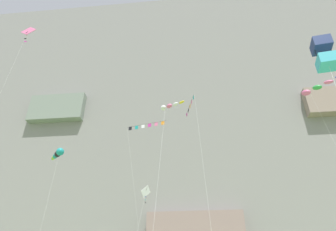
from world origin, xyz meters
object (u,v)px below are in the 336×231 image
object	(u,v)px
kite_diamond_mid_left	(26,36)
kite_windsock_front_field	(169,107)
kite_banner_high_center	(193,126)
kite_diamond_mid_center	(145,196)
kite_windsock_mid_right	(58,154)
kite_box_low_left	(324,54)
kite_windsock_high_right	(316,88)
kite_banner_low_center	(146,131)

from	to	relation	value
kite_diamond_mid_left	kite_windsock_front_field	bearing A→B (deg)	6.54
kite_banner_high_center	kite_diamond_mid_center	distance (m)	15.67
kite_windsock_mid_right	kite_box_low_left	bearing A→B (deg)	-43.20
kite_windsock_high_right	kite_diamond_mid_left	bearing A→B (deg)	-160.70
kite_box_low_left	kite_windsock_front_field	xyz separation A→B (m)	(-9.06, 12.98, 5.97)
kite_diamond_mid_center	kite_windsock_front_field	size ratio (longest dim) A/B	0.81
kite_windsock_mid_right	kite_banner_low_center	xyz separation A→B (m)	(10.96, 4.19, 5.11)
kite_banner_high_center	kite_windsock_mid_right	world-z (taller)	kite_windsock_mid_right
kite_windsock_mid_right	kite_diamond_mid_left	distance (m)	15.36
kite_windsock_mid_right	kite_windsock_front_field	xyz separation A→B (m)	(15.89, -10.45, -0.46)
kite_box_low_left	kite_windsock_high_right	size ratio (longest dim) A/B	0.50
kite_windsock_mid_right	kite_windsock_high_right	distance (m)	36.33
kite_windsock_mid_right	kite_banner_low_center	size ratio (longest dim) A/B	0.78
kite_box_low_left	kite_banner_high_center	xyz separation A→B (m)	(-6.72, 11.82, 3.02)
kite_box_low_left	kite_diamond_mid_center	bearing A→B (deg)	117.42
kite_windsock_high_right	kite_windsock_front_field	distance (m)	23.88
kite_windsock_mid_right	kite_windsock_high_right	size ratio (longest dim) A/B	0.71
kite_box_low_left	kite_diamond_mid_left	bearing A→B (deg)	156.33
kite_box_low_left	kite_diamond_mid_center	xyz separation A→B (m)	(-13.42, 25.86, 1.18)
kite_banner_high_center	kite_banner_low_center	world-z (taller)	kite_banner_low_center
kite_diamond_mid_center	kite_banner_low_center	world-z (taller)	kite_banner_low_center
kite_box_low_left	kite_diamond_mid_left	distance (m)	31.76
kite_windsock_high_right	kite_windsock_mid_right	bearing A→B (deg)	-179.68
kite_diamond_mid_center	kite_windsock_high_right	distance (m)	27.52
kite_windsock_mid_right	kite_diamond_mid_left	bearing A→B (deg)	-91.83
kite_diamond_mid_left	kite_banner_low_center	bearing A→B (deg)	55.48
kite_windsock_mid_right	kite_windsock_front_field	distance (m)	19.02
kite_windsock_high_right	kite_banner_low_center	distance (m)	24.92
kite_windsock_front_field	kite_banner_low_center	bearing A→B (deg)	108.58
kite_box_low_left	kite_diamond_mid_center	distance (m)	29.16
kite_banner_high_center	kite_banner_low_center	xyz separation A→B (m)	(-7.27, 15.80, 8.51)
kite_box_low_left	kite_banner_low_center	distance (m)	33.04
kite_windsock_high_right	kite_banner_low_center	xyz separation A→B (m)	(-24.38, 3.99, -3.26)
kite_box_low_left	kite_windsock_mid_right	xyz separation A→B (m)	(-24.95, 23.43, 6.43)
kite_windsock_front_field	kite_banner_high_center	bearing A→B (deg)	-26.25
kite_diamond_mid_center	kite_diamond_mid_left	distance (m)	23.82
kite_box_low_left	kite_diamond_mid_left	world-z (taller)	kite_diamond_mid_left
kite_banner_high_center	kite_diamond_mid_left	distance (m)	22.48
kite_windsock_mid_right	kite_banner_low_center	world-z (taller)	kite_banner_low_center
kite_box_low_left	kite_banner_high_center	size ratio (longest dim) A/B	0.75
kite_diamond_mid_center	kite_windsock_front_field	xyz separation A→B (m)	(4.35, -12.89, 4.79)
kite_banner_high_center	kite_diamond_mid_center	world-z (taller)	kite_banner_high_center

